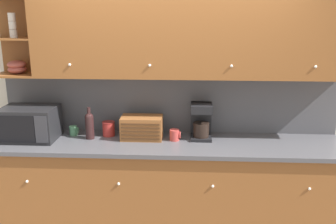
{
  "coord_description": "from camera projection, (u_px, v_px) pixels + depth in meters",
  "views": [
    {
      "loc": [
        0.2,
        -3.74,
        2.17
      ],
      "look_at": [
        0.0,
        -0.23,
        1.22
      ],
      "focal_mm": 40.0,
      "sensor_mm": 36.0,
      "label": 1
    }
  ],
  "objects": [
    {
      "name": "ground_plane",
      "position": [
        169.0,
        212.0,
        4.18
      ],
      "size": [
        24.0,
        24.0,
        0.0
      ],
      "primitive_type": "plane",
      "color": "slate"
    },
    {
      "name": "mug_blue_second",
      "position": [
        175.0,
        135.0,
        3.65
      ],
      "size": [
        0.11,
        0.1,
        0.11
      ],
      "color": "#B73D38",
      "rests_on": "counter_unit"
    },
    {
      "name": "counter_unit",
      "position": [
        167.0,
        186.0,
        3.74
      ],
      "size": [
        3.43,
        0.69,
        0.95
      ],
      "color": "brown",
      "rests_on": "ground_plane"
    },
    {
      "name": "microwave",
      "position": [
        30.0,
        123.0,
        3.66
      ],
      "size": [
        0.52,
        0.39,
        0.32
      ],
      "color": "black",
      "rests_on": "counter_unit"
    },
    {
      "name": "wine_bottle",
      "position": [
        89.0,
        125.0,
        3.68
      ],
      "size": [
        0.09,
        0.09,
        0.32
      ],
      "color": "black",
      "rests_on": "counter_unit"
    },
    {
      "name": "backsplash_panel",
      "position": [
        169.0,
        104.0,
        3.85
      ],
      "size": [
        3.41,
        0.01,
        0.61
      ],
      "color": "#4C4C51",
      "rests_on": "counter_unit"
    },
    {
      "name": "mug",
      "position": [
        74.0,
        131.0,
        3.8
      ],
      "size": [
        0.09,
        0.08,
        0.1
      ],
      "color": "#4C845B",
      "rests_on": "counter_unit"
    },
    {
      "name": "bread_box",
      "position": [
        142.0,
        128.0,
        3.69
      ],
      "size": [
        0.4,
        0.25,
        0.22
      ],
      "color": "brown",
      "rests_on": "counter_unit"
    },
    {
      "name": "storage_canister",
      "position": [
        109.0,
        129.0,
        3.78
      ],
      "size": [
        0.13,
        0.13,
        0.15
      ],
      "color": "#B22D28",
      "rests_on": "counter_unit"
    },
    {
      "name": "wall_back",
      "position": [
        169.0,
        98.0,
        3.87
      ],
      "size": [
        5.81,
        0.06,
        2.6
      ],
      "color": "silver",
      "rests_on": "ground_plane"
    },
    {
      "name": "coffee_maker",
      "position": [
        201.0,
        121.0,
        3.68
      ],
      "size": [
        0.21,
        0.23,
        0.35
      ],
      "color": "black",
      "rests_on": "counter_unit"
    },
    {
      "name": "upper_cabinets",
      "position": [
        186.0,
        38.0,
        3.51
      ],
      "size": [
        3.41,
        0.34,
        0.75
      ],
      "color": "brown",
      "rests_on": "backsplash_panel"
    }
  ]
}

